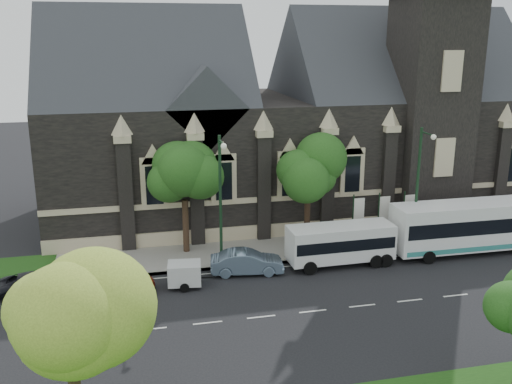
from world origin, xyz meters
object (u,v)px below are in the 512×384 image
object	(u,v)px
tree_walk_right	(310,167)
street_lamp_near	(419,183)
banner_flag_right	(407,212)
street_lamp_mid	(221,195)
tree_park_near	(74,296)
shuttle_bus	(341,242)
banner_flag_left	(357,216)
tree_walk_left	(187,174)
tour_coach	(478,225)
box_trailer	(184,274)
car_far_black	(37,283)
sedan	(247,262)
car_far_red	(120,283)
banner_flag_center	(382,214)

from	to	relation	value
tree_walk_right	street_lamp_near	bearing A→B (deg)	-28.06
tree_walk_right	banner_flag_right	distance (m)	8.05
street_lamp_mid	tree_park_near	bearing A→B (deg)	-116.10
street_lamp_near	shuttle_bus	world-z (taller)	street_lamp_near
banner_flag_left	tree_walk_right	bearing A→B (deg)	150.90
tree_walk_left	tour_coach	xyz separation A→B (m)	(20.17, -4.59, -3.73)
tree_park_near	box_trailer	world-z (taller)	tree_park_near
tree_walk_right	banner_flag_right	bearing A→B (deg)	-13.60
banner_flag_left	car_far_black	bearing A→B (deg)	-172.23
sedan	shuttle_bus	bearing A→B (deg)	-81.96
tree_park_near	street_lamp_mid	distance (m)	17.71
banner_flag_left	car_far_red	distance (m)	17.53
banner_flag_left	banner_flag_right	size ratio (longest dim) A/B	1.00
tree_walk_right	banner_flag_center	size ratio (longest dim) A/B	1.95
tree_walk_right	shuttle_bus	xyz separation A→B (m)	(0.74, -4.65, -4.21)
tree_park_near	sedan	size ratio (longest dim) A/B	1.80
tree_walk_left	street_lamp_mid	bearing A→B (deg)	-63.53
tree_park_near	tree_walk_left	size ratio (longest dim) A/B	1.12
tree_walk_left	banner_flag_left	distance (m)	12.66
car_far_red	car_far_black	world-z (taller)	car_far_red
car_far_black	tour_coach	bearing A→B (deg)	-96.41
tour_coach	box_trailer	distance (m)	21.16
tree_walk_left	tour_coach	distance (m)	21.02
tree_park_near	street_lamp_mid	size ratio (longest dim) A/B	0.95
tree_walk_right	shuttle_bus	distance (m)	6.32
sedan	car_far_red	world-z (taller)	sedan
banner_flag_right	tour_coach	size ratio (longest dim) A/B	0.32
banner_flag_left	banner_flag_right	xyz separation A→B (m)	(4.00, 0.00, 0.00)
car_far_red	street_lamp_near	bearing A→B (deg)	-82.67
tree_park_near	car_far_red	world-z (taller)	tree_park_near
banner_flag_right	box_trailer	world-z (taller)	banner_flag_right
car_far_black	street_lamp_mid	bearing A→B (deg)	-91.28
car_far_black	tree_walk_right	bearing A→B (deg)	-82.52
tree_walk_right	box_trailer	bearing A→B (deg)	-149.48
tree_walk_right	car_far_red	xyz separation A→B (m)	(-13.84, -5.98, -5.10)
banner_flag_right	shuttle_bus	size ratio (longest dim) A/B	0.55
tree_walk_right	car_far_black	size ratio (longest dim) A/B	1.71
banner_flag_left	tour_coach	bearing A→B (deg)	-19.64
street_lamp_near	box_trailer	distance (m)	17.39
tour_coach	sedan	distance (m)	16.95
street_lamp_mid	sedan	size ratio (longest dim) A/B	1.89
banner_flag_center	banner_flag_right	size ratio (longest dim) A/B	1.00
tree_park_near	banner_flag_center	bearing A→B (deg)	41.54
tree_park_near	car_far_black	world-z (taller)	tree_park_near
car_far_black	banner_flag_left	bearing A→B (deg)	-88.81
banner_flag_right	car_far_black	xyz separation A→B (m)	(-25.80, -2.98, -1.75)
tree_walk_left	banner_flag_left	world-z (taller)	tree_walk_left
banner_flag_center	banner_flag_right	bearing A→B (deg)	0.00
banner_flag_center	sedan	bearing A→B (deg)	-164.59
banner_flag_right	tour_coach	xyz separation A→B (m)	(4.08, -2.89, -0.38)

